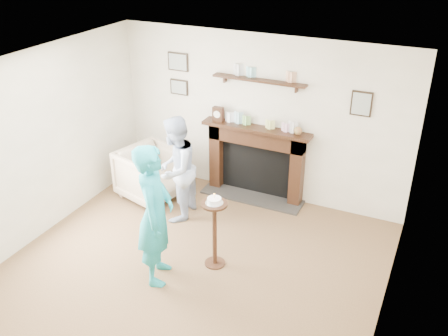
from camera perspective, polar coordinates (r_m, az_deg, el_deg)
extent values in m
plane|color=brown|center=(6.14, -5.17, -13.15)|extent=(5.00, 5.00, 0.00)
cube|color=beige|center=(7.46, 4.07, 5.70)|extent=(4.50, 0.04, 2.50)
cube|color=beige|center=(6.75, -22.41, 1.29)|extent=(0.04, 5.00, 2.50)
cube|color=beige|center=(4.83, 18.28, -8.51)|extent=(0.04, 5.00, 2.50)
cube|color=white|center=(4.92, -6.37, 9.76)|extent=(4.50, 5.00, 0.04)
cube|color=black|center=(7.89, -0.82, 1.47)|extent=(0.18, 0.20, 1.10)
cube|color=black|center=(7.47, 8.33, -0.39)|extent=(0.18, 0.20, 1.10)
cube|color=black|center=(7.48, 3.72, 3.52)|extent=(1.50, 0.20, 0.24)
cube|color=black|center=(7.77, 3.80, -0.02)|extent=(1.14, 0.06, 0.86)
cube|color=#302D2A|center=(7.81, 3.19, -3.31)|extent=(1.60, 0.44, 0.03)
cube|color=black|center=(7.39, 3.67, 4.47)|extent=(1.68, 0.26, 0.05)
cube|color=black|center=(7.20, 4.01, 9.97)|extent=(1.40, 0.15, 0.03)
cube|color=black|center=(7.79, -5.27, 12.00)|extent=(0.34, 0.03, 0.28)
cube|color=black|center=(7.90, -5.15, 9.20)|extent=(0.30, 0.03, 0.24)
cube|color=black|center=(6.94, 15.43, 7.10)|extent=(0.28, 0.03, 0.34)
cube|color=black|center=(7.57, -0.68, 6.19)|extent=(0.16, 0.09, 0.22)
cylinder|color=white|center=(7.53, -0.84, 6.14)|extent=(0.11, 0.01, 0.11)
sphere|color=green|center=(7.17, 8.45, 4.23)|extent=(0.12, 0.12, 0.12)
imported|color=tan|center=(7.93, -8.11, -3.20)|extent=(1.06, 1.05, 0.79)
imported|color=#A7B4D1|center=(7.38, -5.29, -5.47)|extent=(0.66, 0.81, 1.54)
imported|color=#1DA990|center=(6.29, -7.37, -12.09)|extent=(0.63, 0.75, 1.75)
cylinder|color=black|center=(6.43, -1.05, -10.79)|extent=(0.26, 0.26, 0.02)
cylinder|color=black|center=(6.17, -1.08, -7.62)|extent=(0.06, 0.06, 0.85)
cylinder|color=black|center=(5.93, -1.12, -4.14)|extent=(0.32, 0.32, 0.03)
cylinder|color=silver|center=(5.93, -1.12, -4.00)|extent=(0.22, 0.22, 0.01)
cylinder|color=white|center=(5.91, -1.12, -3.72)|extent=(0.17, 0.17, 0.06)
cylinder|color=beige|center=(5.88, -1.12, -3.27)|extent=(0.01, 0.01, 0.05)
sphere|color=orange|center=(5.87, -1.13, -3.00)|extent=(0.02, 0.02, 0.02)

